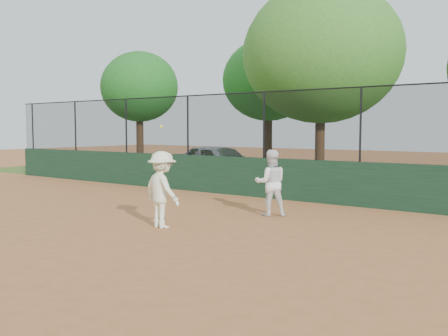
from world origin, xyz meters
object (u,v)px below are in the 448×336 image
Objects in this scene: player_main at (162,190)px; tree_2 at (321,54)px; tree_0 at (139,87)px; parked_car at (219,164)px; player_second at (271,183)px; tree_1 at (269,80)px.

tree_2 is (-0.92, 9.49, 4.03)m from player_main.
player_main is 14.92m from tree_0.
tree_2 reaches higher than tree_0.
player_main reaches higher than parked_car.
tree_2 is (-2.00, 6.87, 4.04)m from player_second.
tree_2 is at bearing -48.13° from parked_car.
parked_car is at bearing -18.55° from tree_0.
player_main is 0.37× the size of tree_0.
player_second is 14.23m from tree_0.
tree_1 is (-4.48, 11.66, 3.44)m from player_main.
tree_0 is (-6.52, 2.19, 3.36)m from parked_car.
tree_1 reaches higher than tree_0.
parked_car is 2.04× the size of player_main.
player_main is (-1.08, -2.62, 0.02)m from player_second.
tree_0 is 0.79× the size of tree_2.
parked_car is 2.79× the size of player_second.
player_second is 2.83m from player_main.
player_second is at bearing -31.31° from tree_0.
tree_0 reaches higher than player_second.
player_second is at bearing -73.79° from tree_2.
parked_car is 8.71m from player_main.
player_main is at bearing -69.00° from tree_1.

